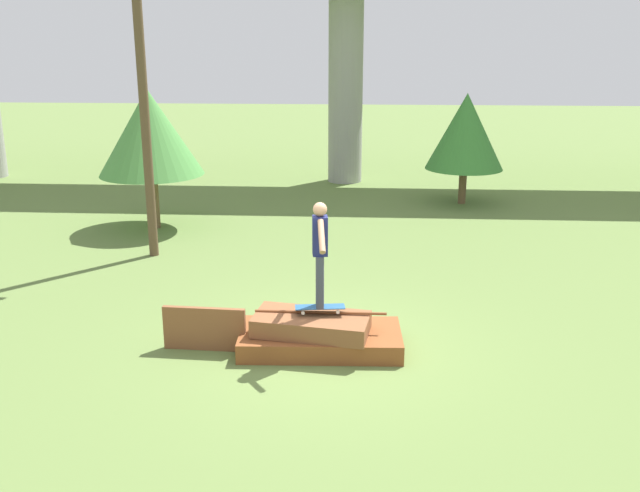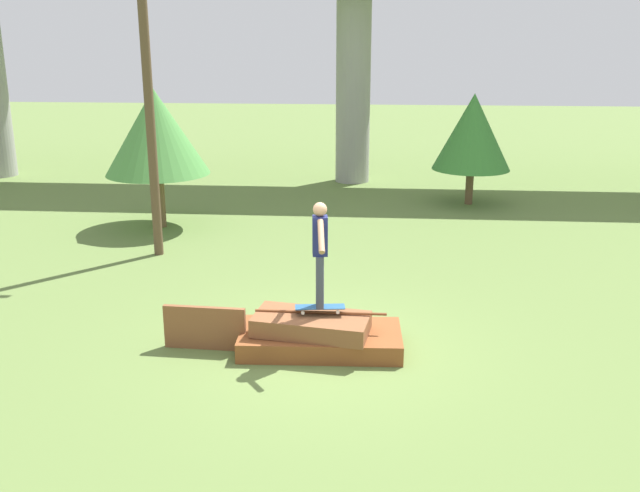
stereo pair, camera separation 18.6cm
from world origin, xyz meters
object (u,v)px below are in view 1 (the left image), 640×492
(skateboard, at_px, (320,307))
(utility_pole, at_px, (143,96))
(tree_behind_left, at_px, (466,132))
(tree_behind_right, at_px, (150,133))
(skater, at_px, (320,247))

(skateboard, xyz_separation_m, utility_pole, (-3.95, 4.68, 2.74))
(tree_behind_left, relative_size, tree_behind_right, 0.91)
(utility_pole, height_order, tree_behind_left, utility_pole)
(skateboard, relative_size, utility_pole, 0.12)
(utility_pole, distance_m, tree_behind_right, 2.61)
(skateboard, distance_m, tree_behind_left, 10.83)
(skater, bearing_deg, utility_pole, 130.19)
(skateboard, bearing_deg, skater, -145.18)
(skater, xyz_separation_m, tree_behind_right, (-4.58, 6.99, 0.73))
(skater, distance_m, utility_pole, 6.38)
(skateboard, bearing_deg, tree_behind_right, 123.23)
(utility_pole, relative_size, tree_behind_right, 1.93)
(skateboard, relative_size, tree_behind_left, 0.25)
(utility_pole, xyz_separation_m, tree_behind_right, (-0.62, 2.31, -1.05))
(utility_pole, bearing_deg, skateboard, -49.81)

